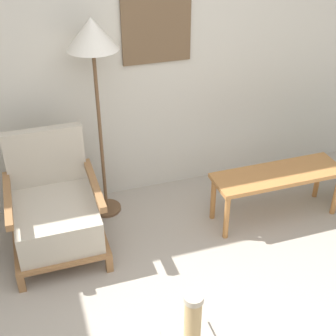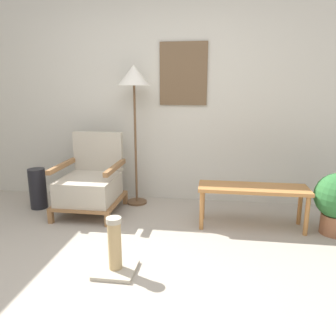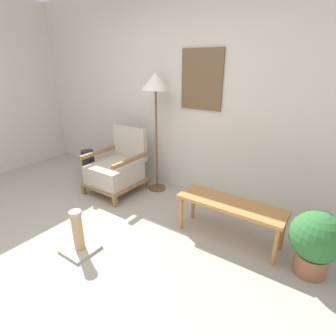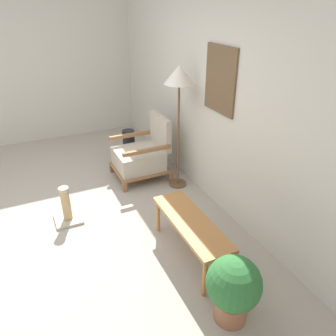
{
  "view_description": "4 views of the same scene",
  "coord_description": "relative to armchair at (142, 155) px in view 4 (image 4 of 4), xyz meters",
  "views": [
    {
      "loc": [
        -0.76,
        -1.45,
        2.45
      ],
      "look_at": [
        0.21,
        1.46,
        0.55
      ],
      "focal_mm": 50.0,
      "sensor_mm": 36.0,
      "label": 1
    },
    {
      "loc": [
        0.69,
        -1.93,
        1.4
      ],
      "look_at": [
        0.21,
        1.46,
        0.55
      ],
      "focal_mm": 35.0,
      "sensor_mm": 36.0,
      "label": 2
    },
    {
      "loc": [
        1.89,
        -0.98,
        1.74
      ],
      "look_at": [
        0.21,
        1.46,
        0.55
      ],
      "focal_mm": 28.0,
      "sensor_mm": 36.0,
      "label": 3
    },
    {
      "loc": [
        3.32,
        -0.0,
        2.36
      ],
      "look_at": [
        0.21,
        1.46,
        0.55
      ],
      "focal_mm": 35.0,
      "sensor_mm": 36.0,
      "label": 4
    }
  ],
  "objects": [
    {
      "name": "ground_plane",
      "position": [
        0.68,
        -1.46,
        -0.34
      ],
      "size": [
        14.0,
        14.0,
        0.0
      ],
      "primitive_type": "plane",
      "color": "#A89E8E"
    },
    {
      "name": "wall_back",
      "position": [
        0.68,
        0.62,
        1.01
      ],
      "size": [
        8.0,
        0.09,
        2.7
      ],
      "color": "beige",
      "rests_on": "ground_plane"
    },
    {
      "name": "wall_left",
      "position": [
        -2.12,
        -0.96,
        1.01
      ],
      "size": [
        0.06,
        8.0,
        2.7
      ],
      "color": "beige",
      "rests_on": "ground_plane"
    },
    {
      "name": "armchair",
      "position": [
        0.0,
        0.0,
        0.0
      ],
      "size": [
        0.67,
        0.74,
        0.89
      ],
      "color": "olive",
      "rests_on": "ground_plane"
    },
    {
      "name": "floor_lamp",
      "position": [
        0.44,
        0.36,
        1.1
      ],
      "size": [
        0.38,
        0.38,
        1.64
      ],
      "color": "brown",
      "rests_on": "ground_plane"
    },
    {
      "name": "coffee_table",
      "position": [
        1.77,
        -0.17,
        0.03
      ],
      "size": [
        1.08,
        0.35,
        0.43
      ],
      "color": "#B2753D",
      "rests_on": "ground_plane"
    },
    {
      "name": "vase",
      "position": [
        -0.67,
        0.03,
        -0.1
      ],
      "size": [
        0.2,
        0.2,
        0.48
      ],
      "primitive_type": "cylinder",
      "color": "black",
      "rests_on": "ground_plane"
    },
    {
      "name": "potted_plant",
      "position": [
        2.56,
        -0.23,
        0.01
      ],
      "size": [
        0.44,
        0.44,
        0.61
      ],
      "color": "#935B3D",
      "rests_on": "ground_plane"
    },
    {
      "name": "scratching_post",
      "position": [
        0.65,
        -1.19,
        -0.18
      ],
      "size": [
        0.31,
        0.31,
        0.45
      ],
      "color": "#B2A893",
      "rests_on": "ground_plane"
    }
  ]
}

